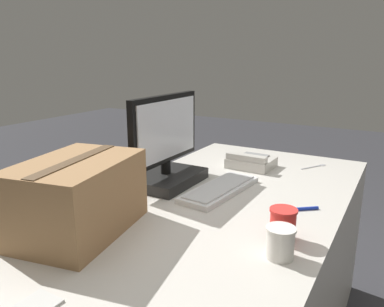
{
  "coord_description": "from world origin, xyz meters",
  "views": [
    {
      "loc": [
        -1.2,
        -0.59,
        1.3
      ],
      "look_at": [
        0.11,
        0.16,
        0.9
      ],
      "focal_mm": 35.0,
      "sensor_mm": 36.0,
      "label": 1
    }
  ],
  "objects_px": {
    "paper_cup_left": "(280,242)",
    "cardboard_box": "(78,196)",
    "paper_cup_right": "(283,224)",
    "sticky_note_pad": "(37,305)",
    "spoon": "(317,166)",
    "desk_phone": "(251,162)",
    "pen_marker": "(300,209)",
    "monitor": "(166,153)",
    "keyboard": "(220,189)"
  },
  "relations": [
    {
      "from": "paper_cup_left",
      "to": "cardboard_box",
      "type": "relative_size",
      "value": 0.2
    },
    {
      "from": "paper_cup_right",
      "to": "sticky_note_pad",
      "type": "distance_m",
      "value": 0.7
    },
    {
      "from": "spoon",
      "to": "cardboard_box",
      "type": "relative_size",
      "value": 0.33
    },
    {
      "from": "paper_cup_left",
      "to": "desk_phone",
      "type": "bearing_deg",
      "value": 26.53
    },
    {
      "from": "sticky_note_pad",
      "to": "pen_marker",
      "type": "bearing_deg",
      "value": -24.19
    },
    {
      "from": "paper_cup_left",
      "to": "spoon",
      "type": "relative_size",
      "value": 0.6
    },
    {
      "from": "monitor",
      "to": "pen_marker",
      "type": "distance_m",
      "value": 0.6
    },
    {
      "from": "paper_cup_right",
      "to": "pen_marker",
      "type": "height_order",
      "value": "paper_cup_right"
    },
    {
      "from": "keyboard",
      "to": "cardboard_box",
      "type": "height_order",
      "value": "cardboard_box"
    },
    {
      "from": "desk_phone",
      "to": "sticky_note_pad",
      "type": "bearing_deg",
      "value": -179.02
    },
    {
      "from": "desk_phone",
      "to": "pen_marker",
      "type": "relative_size",
      "value": 1.84
    },
    {
      "from": "keyboard",
      "to": "sticky_note_pad",
      "type": "distance_m",
      "value": 0.86
    },
    {
      "from": "desk_phone",
      "to": "monitor",
      "type": "bearing_deg",
      "value": 152.27
    },
    {
      "from": "paper_cup_left",
      "to": "paper_cup_right",
      "type": "xyz_separation_m",
      "value": [
        0.11,
        0.03,
        0.0
      ]
    },
    {
      "from": "desk_phone",
      "to": "cardboard_box",
      "type": "distance_m",
      "value": 0.97
    },
    {
      "from": "pen_marker",
      "to": "sticky_note_pad",
      "type": "relative_size",
      "value": 1.44
    },
    {
      "from": "monitor",
      "to": "paper_cup_left",
      "type": "xyz_separation_m",
      "value": [
        -0.37,
        -0.62,
        -0.09
      ]
    },
    {
      "from": "spoon",
      "to": "monitor",
      "type": "bearing_deg",
      "value": 170.1
    },
    {
      "from": "paper_cup_left",
      "to": "spoon",
      "type": "bearing_deg",
      "value": 5.98
    },
    {
      "from": "spoon",
      "to": "paper_cup_left",
      "type": "bearing_deg",
      "value": -142.66
    },
    {
      "from": "desk_phone",
      "to": "paper_cup_right",
      "type": "bearing_deg",
      "value": -149.64
    },
    {
      "from": "keyboard",
      "to": "sticky_note_pad",
      "type": "relative_size",
      "value": 5.18
    },
    {
      "from": "paper_cup_left",
      "to": "spoon",
      "type": "xyz_separation_m",
      "value": [
        0.96,
        0.1,
        -0.04
      ]
    },
    {
      "from": "paper_cup_right",
      "to": "pen_marker",
      "type": "xyz_separation_m",
      "value": [
        0.25,
        0.01,
        -0.04
      ]
    },
    {
      "from": "desk_phone",
      "to": "sticky_note_pad",
      "type": "distance_m",
      "value": 1.26
    },
    {
      "from": "keyboard",
      "to": "cardboard_box",
      "type": "bearing_deg",
      "value": 161.71
    },
    {
      "from": "cardboard_box",
      "to": "pen_marker",
      "type": "bearing_deg",
      "value": -47.99
    },
    {
      "from": "keyboard",
      "to": "cardboard_box",
      "type": "relative_size",
      "value": 0.94
    },
    {
      "from": "desk_phone",
      "to": "sticky_note_pad",
      "type": "xyz_separation_m",
      "value": [
        -1.26,
        0.02,
        -0.03
      ]
    },
    {
      "from": "paper_cup_left",
      "to": "cardboard_box",
      "type": "height_order",
      "value": "cardboard_box"
    },
    {
      "from": "spoon",
      "to": "pen_marker",
      "type": "height_order",
      "value": "pen_marker"
    },
    {
      "from": "spoon",
      "to": "sticky_note_pad",
      "type": "xyz_separation_m",
      "value": [
        -1.44,
        0.31,
        0.0
      ]
    },
    {
      "from": "desk_phone",
      "to": "paper_cup_right",
      "type": "relative_size",
      "value": 2.2
    },
    {
      "from": "spoon",
      "to": "sticky_note_pad",
      "type": "relative_size",
      "value": 1.82
    },
    {
      "from": "spoon",
      "to": "cardboard_box",
      "type": "bearing_deg",
      "value": -172.92
    },
    {
      "from": "paper_cup_left",
      "to": "sticky_note_pad",
      "type": "xyz_separation_m",
      "value": [
        -0.48,
        0.41,
        -0.04
      ]
    },
    {
      "from": "desk_phone",
      "to": "spoon",
      "type": "bearing_deg",
      "value": -55.57
    },
    {
      "from": "monitor",
      "to": "keyboard",
      "type": "distance_m",
      "value": 0.28
    },
    {
      "from": "monitor",
      "to": "cardboard_box",
      "type": "xyz_separation_m",
      "value": [
        -0.52,
        -0.02,
        -0.02
      ]
    },
    {
      "from": "cardboard_box",
      "to": "sticky_note_pad",
      "type": "distance_m",
      "value": 0.39
    },
    {
      "from": "keyboard",
      "to": "desk_phone",
      "type": "relative_size",
      "value": 1.96
    },
    {
      "from": "desk_phone",
      "to": "paper_cup_right",
      "type": "height_order",
      "value": "paper_cup_right"
    },
    {
      "from": "paper_cup_right",
      "to": "pen_marker",
      "type": "bearing_deg",
      "value": 2.24
    },
    {
      "from": "monitor",
      "to": "desk_phone",
      "type": "xyz_separation_m",
      "value": [
        0.41,
        -0.24,
        -0.11
      ]
    },
    {
      "from": "monitor",
      "to": "cardboard_box",
      "type": "bearing_deg",
      "value": -178.03
    },
    {
      "from": "desk_phone",
      "to": "cardboard_box",
      "type": "height_order",
      "value": "cardboard_box"
    },
    {
      "from": "desk_phone",
      "to": "paper_cup_left",
      "type": "relative_size",
      "value": 2.43
    },
    {
      "from": "monitor",
      "to": "paper_cup_left",
      "type": "height_order",
      "value": "monitor"
    },
    {
      "from": "monitor",
      "to": "desk_phone",
      "type": "bearing_deg",
      "value": -29.66
    },
    {
      "from": "paper_cup_left",
      "to": "pen_marker",
      "type": "relative_size",
      "value": 0.76
    }
  ]
}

